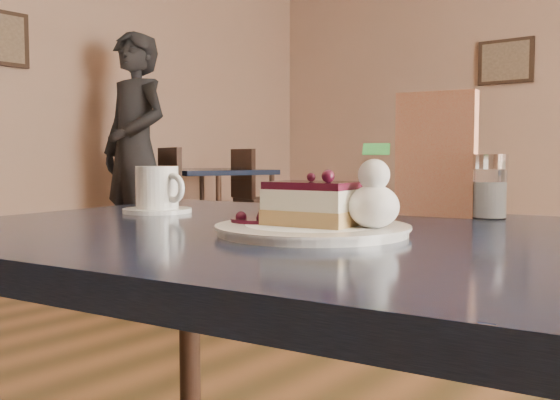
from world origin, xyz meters
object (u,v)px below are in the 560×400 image
Objects in this scene: patron at (135,150)px; coffee_set at (158,192)px; dessert_plate at (313,230)px; main_table at (329,284)px; bg_table_far_left at (210,249)px; cheesecake_slice at (313,204)px.

coffee_set is at bearing -34.72° from patron.
dessert_plate is 4.04m from patron.
main_table is 4.37m from bg_table_far_left.
patron is at bearing 142.40° from coffee_set.
bg_table_far_left is at bearing 133.82° from coffee_set.
dessert_plate reaches higher than main_table.
coffee_set is at bearing -25.22° from bg_table_far_left.
dessert_plate is at bearing -32.07° from patron.
cheesecake_slice is 0.94× the size of coffee_set.
patron is at bearing 145.05° from dessert_plate.
patron is at bearing 138.03° from main_table.
patron reaches higher than coffee_set.
coffee_set is (-0.41, 0.03, 0.12)m from main_table.
coffee_set reaches higher than dessert_plate.
patron reaches higher than cheesecake_slice.
cheesecake_slice is at bearing -90.00° from main_table.
bg_table_far_left is at bearing 129.44° from cheesecake_slice.
coffee_set reaches higher than bg_table_far_left.
patron is (-3.31, 2.31, 0.11)m from cheesecake_slice.
cheesecake_slice is (0.01, -0.05, 0.12)m from main_table.
bg_table_far_left is at bearing 83.15° from patron.
main_table is at bearing -4.88° from coffee_set.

